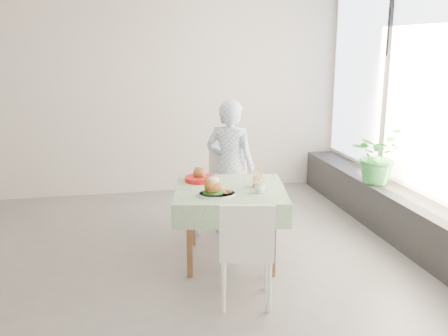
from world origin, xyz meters
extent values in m
plane|color=#615F5C|center=(0.00, 0.00, 0.00)|extent=(6.00, 6.00, 0.00)
cube|color=beige|center=(0.00, 2.50, 1.40)|extent=(6.00, 0.02, 2.80)
cube|color=beige|center=(0.00, -2.50, 1.40)|extent=(6.00, 0.02, 2.80)
cube|color=beige|center=(3.00, 0.00, 1.40)|extent=(0.02, 5.00, 2.80)
cube|color=#D1E0F9|center=(2.97, 0.00, 1.65)|extent=(0.01, 4.80, 2.18)
cube|color=black|center=(2.80, 0.00, 0.25)|extent=(0.40, 4.80, 0.50)
cube|color=brown|center=(0.84, -0.07, 0.71)|extent=(1.05, 1.05, 0.04)
cube|color=silver|center=(0.84, -0.07, 0.74)|extent=(1.21, 1.21, 0.01)
cube|color=white|center=(0.90, 0.67, 0.48)|extent=(0.63, 0.63, 0.04)
cube|color=white|center=(1.01, 0.84, 0.73)|extent=(0.40, 0.29, 0.45)
cube|color=white|center=(0.79, -0.91, 0.46)|extent=(0.51, 0.51, 0.04)
cube|color=white|center=(0.74, -1.10, 0.69)|extent=(0.42, 0.13, 0.43)
imported|color=#8AA6DD|center=(1.00, 0.65, 0.76)|extent=(0.66, 0.60, 1.52)
cylinder|color=white|center=(0.67, -0.27, 0.75)|extent=(0.34, 0.34, 0.02)
cylinder|color=#134C13|center=(0.63, -0.27, 0.77)|extent=(0.19, 0.19, 0.02)
ellipsoid|color=#9C5A25|center=(0.63, -0.27, 0.82)|extent=(0.16, 0.15, 0.12)
ellipsoid|color=white|center=(0.63, -0.27, 0.88)|extent=(0.12, 0.11, 0.08)
cylinder|color=maroon|center=(0.78, -0.29, 0.78)|extent=(0.06, 0.06, 0.03)
cylinder|color=white|center=(1.10, -0.09, 0.81)|extent=(0.10, 0.10, 0.14)
cylinder|color=orange|center=(1.10, -0.09, 0.80)|extent=(0.09, 0.09, 0.10)
cylinder|color=white|center=(1.10, -0.09, 0.89)|extent=(0.10, 0.10, 0.01)
cylinder|color=gold|center=(1.11, -0.09, 0.94)|extent=(0.01, 0.04, 0.19)
cylinder|color=white|center=(1.07, -0.28, 0.81)|extent=(0.09, 0.09, 0.13)
cylinder|color=#EAEAC4|center=(1.07, -0.28, 0.79)|extent=(0.08, 0.08, 0.10)
cylinder|color=white|center=(1.07, -0.28, 0.88)|extent=(0.10, 0.10, 0.01)
cylinder|color=gold|center=(1.08, -0.28, 0.92)|extent=(0.01, 0.03, 0.18)
cylinder|color=#B41212|center=(0.59, 0.23, 0.77)|extent=(0.30, 0.30, 0.05)
cylinder|color=white|center=(0.59, 0.23, 0.78)|extent=(0.25, 0.25, 0.02)
ellipsoid|color=#9C5A25|center=(0.59, 0.23, 0.83)|extent=(0.13, 0.13, 0.11)
imported|color=#2A7F3C|center=(2.75, 0.61, 0.84)|extent=(0.80, 0.78, 0.67)
camera|label=1|loc=(-0.17, -4.57, 2.08)|focal=40.00mm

